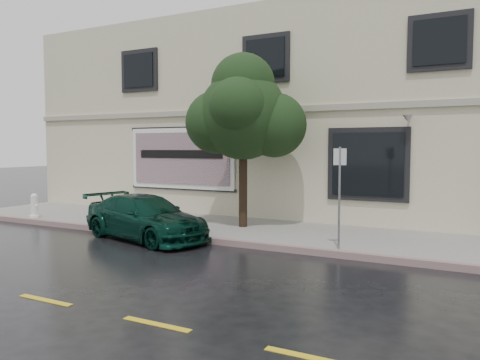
% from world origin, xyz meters
% --- Properties ---
extents(ground, '(90.00, 90.00, 0.00)m').
position_xyz_m(ground, '(0.00, 0.00, 0.00)').
color(ground, black).
rests_on(ground, ground).
extents(sidewalk, '(20.00, 3.50, 0.15)m').
position_xyz_m(sidewalk, '(0.00, 3.25, 0.07)').
color(sidewalk, gray).
rests_on(sidewalk, ground).
extents(curb, '(20.00, 0.18, 0.16)m').
position_xyz_m(curb, '(0.00, 1.50, 0.07)').
color(curb, slate).
rests_on(curb, ground).
extents(road_marking, '(19.00, 0.12, 0.01)m').
position_xyz_m(road_marking, '(0.00, -3.50, 0.01)').
color(road_marking, gold).
rests_on(road_marking, ground).
extents(building, '(20.00, 8.12, 7.00)m').
position_xyz_m(building, '(0.00, 9.00, 3.50)').
color(building, '#BFB49A').
rests_on(building, ground).
extents(billboard, '(4.30, 0.16, 2.20)m').
position_xyz_m(billboard, '(-3.20, 4.92, 2.05)').
color(billboard, white).
rests_on(billboard, ground).
extents(car, '(4.32, 2.73, 1.17)m').
position_xyz_m(car, '(-1.78, 1.20, 0.58)').
color(car, black).
rests_on(car, ground).
extents(street_tree, '(2.53, 2.53, 4.45)m').
position_xyz_m(street_tree, '(0.02, 3.36, 3.32)').
color(street_tree, '#302115').
rests_on(street_tree, sidewalk).
extents(fire_hydrant, '(0.32, 0.30, 0.79)m').
position_xyz_m(fire_hydrant, '(-6.83, 1.80, 0.53)').
color(fire_hydrant, white).
rests_on(fire_hydrant, sidewalk).
extents(sign_pole, '(0.27, 0.12, 2.29)m').
position_xyz_m(sign_pole, '(3.29, 1.70, 1.55)').
color(sign_pole, gray).
rests_on(sign_pole, sidewalk).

